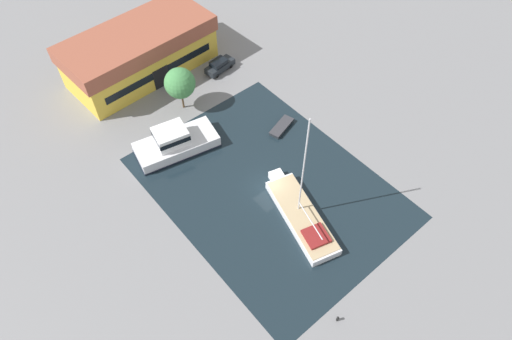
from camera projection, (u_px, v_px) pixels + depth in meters
ground_plane at (268, 187)px, 50.87m from camera, size 440.00×440.00×0.00m
water_canal at (268, 187)px, 50.87m from camera, size 21.38×28.58×0.01m
warehouse_building at (140, 52)px, 60.96m from camera, size 20.46×10.17×6.34m
quay_tree_near_building at (180, 83)px, 55.79m from camera, size 3.87×3.87×5.93m
parked_car at (220, 65)px, 62.86m from camera, size 4.64×2.36×1.72m
sailboat_moored at (301, 215)px, 47.81m from camera, size 6.05×12.16×14.21m
motor_cruiser at (175, 142)px, 53.45m from camera, size 10.34×6.15×3.39m
small_dinghy at (282, 127)px, 56.32m from camera, size 4.03×2.41×0.52m
mooring_bollard at (338, 319)px, 41.17m from camera, size 0.25×0.25×0.68m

